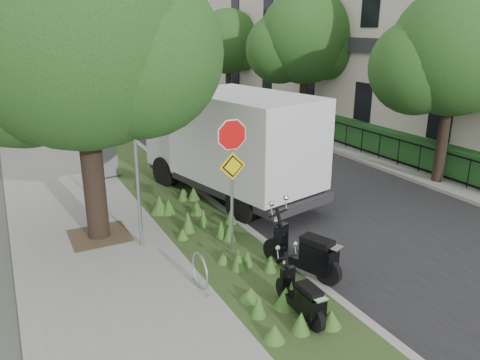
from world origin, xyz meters
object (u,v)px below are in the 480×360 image
object	(u,v)px
sign_assembly	(232,159)
scooter_near	(304,302)
box_truck	(233,141)
scooter_far	(309,257)
utility_cabinet	(105,162)

from	to	relation	value
sign_assembly	scooter_near	world-z (taller)	sign_assembly
box_truck	sign_assembly	bearing A→B (deg)	-116.73
scooter_far	box_truck	world-z (taller)	box_truck
box_truck	scooter_near	bearing A→B (deg)	-105.53
scooter_near	scooter_far	world-z (taller)	scooter_far
sign_assembly	scooter_near	bearing A→B (deg)	-91.22
sign_assembly	box_truck	size ratio (longest dim) A/B	0.49
sign_assembly	utility_cabinet	size ratio (longest dim) A/B	2.91
sign_assembly	box_truck	distance (m)	3.83
sign_assembly	scooter_near	xyz separation A→B (m)	(-0.06, -2.98, -1.86)
sign_assembly	scooter_far	world-z (taller)	sign_assembly
scooter_near	utility_cabinet	distance (m)	10.07
sign_assembly	utility_cabinet	distance (m)	7.33
scooter_near	scooter_far	bearing A→B (deg)	51.59
scooter_near	box_truck	bearing A→B (deg)	74.47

